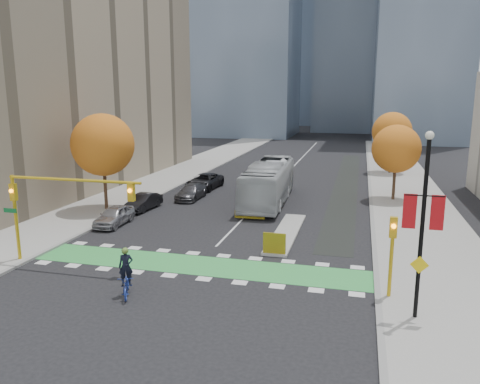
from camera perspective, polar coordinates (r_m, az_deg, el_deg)
The scene contains 23 objects.
ground at distance 26.31m, azimuth -6.24°, elevation -9.97°, with size 300.00×300.00×0.00m, color black.
sidewalk_west at distance 49.23m, azimuth -12.79°, elevation 0.19°, with size 7.00×120.00×0.15m, color gray.
sidewalk_east at distance 44.14m, azimuth 20.22°, elevation -1.58°, with size 7.00×120.00×0.15m, color gray.
curb_west at distance 47.74m, azimuth -9.05°, elevation -0.02°, with size 0.30×120.00×0.16m, color gray.
curb_east at distance 43.90m, azimuth 15.68°, elevation -1.35°, with size 0.30×120.00×0.16m, color gray.
bike_crossing at distance 27.62m, azimuth -5.14°, elevation -8.86°, with size 20.00×3.00×0.01m, color green.
centre_line at distance 64.17m, azimuth 6.43°, elevation 3.00°, with size 0.15×70.00×0.01m, color silver.
bike_lane_paint at distance 53.72m, azimuth 12.84°, elevation 1.06°, with size 2.50×50.00×0.01m, color black.
median_island at distance 33.59m, azimuth 5.67°, elevation -4.95°, with size 1.60×10.00×0.16m, color gray.
hazard_board at distance 28.85m, azimuth 4.21°, elevation -6.26°, with size 1.40×0.12×1.30m, color yellow.
building_west at distance 55.60m, azimuth -22.38°, elevation 13.79°, with size 16.00×44.00×25.00m, color gray.
tree_west at distance 40.76m, azimuth -16.38°, elevation 5.53°, with size 5.20×5.20×8.22m.
tree_east_near at distance 45.19m, azimuth 18.52°, elevation 5.01°, with size 4.40×4.40×7.08m.
tree_east_far at distance 61.09m, azimuth 18.04°, elevation 7.00°, with size 4.80×4.80×7.65m.
traffic_signal_west at distance 28.45m, azimuth -21.93°, elevation -0.61°, with size 8.53×0.56×5.20m.
traffic_signal_east at distance 23.44m, azimuth 18.06°, elevation -6.16°, with size 0.35×0.43×4.10m.
banner_lamppost at distance 21.12m, azimuth 21.39°, elevation -3.04°, with size 1.65×0.36×8.28m.
cyclist at distance 23.99m, azimuth -13.66°, elevation -10.33°, with size 1.55×2.26×2.47m.
bus at distance 42.68m, azimuth 3.52°, elevation 1.18°, with size 3.16×13.52×3.77m, color #B1B5B9.
parked_car_a at distance 36.70m, azimuth -15.08°, elevation -2.80°, with size 1.74×4.32×1.47m, color #9F9FA4.
parked_car_b at distance 41.00m, azimuth -11.66°, elevation -1.18°, with size 1.47×4.22×1.39m, color black.
parked_car_c at distance 44.51m, azimuth -5.95°, elevation 0.02°, with size 1.94×4.77×1.38m, color #444448.
parked_car_d at distance 49.24m, azimuth -4.35°, elevation 1.30°, with size 2.62×5.69×1.58m, color black.
Camera 1 is at (8.79, -22.81, 9.72)m, focal length 35.00 mm.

